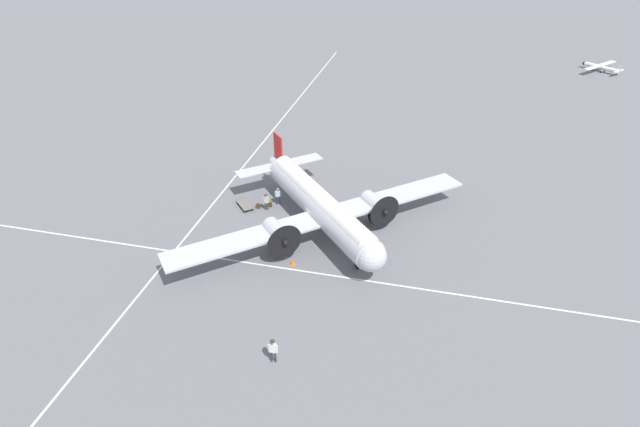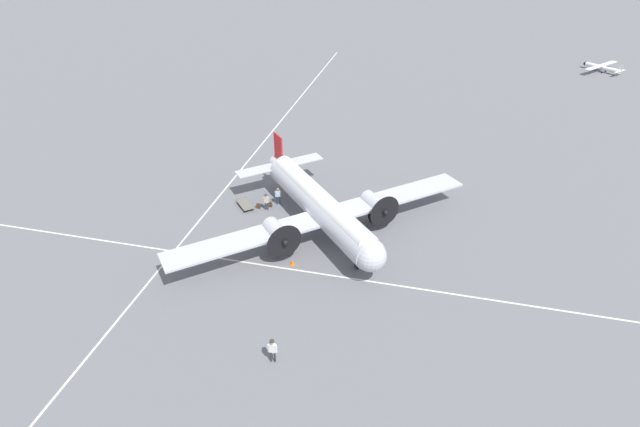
# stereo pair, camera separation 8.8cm
# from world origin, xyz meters

# --- Properties ---
(ground_plane) EXTENTS (300.00, 300.00, 0.00)m
(ground_plane) POSITION_xyz_m (0.00, 0.00, 0.00)
(ground_plane) COLOR slate
(apron_line_eastwest) EXTENTS (120.00, 0.16, 0.01)m
(apron_line_eastwest) POSITION_xyz_m (0.00, -6.06, 0.00)
(apron_line_eastwest) COLOR silver
(apron_line_eastwest) RESTS_ON ground_plane
(apron_line_northsouth) EXTENTS (0.16, 120.00, 0.01)m
(apron_line_northsouth) POSITION_xyz_m (-11.07, 0.00, 0.00)
(apron_line_northsouth) COLOR silver
(apron_line_northsouth) RESTS_ON ground_plane
(airliner_main) EXTENTS (22.55, 20.94, 5.74)m
(airliner_main) POSITION_xyz_m (0.27, -0.31, 2.51)
(airliner_main) COLOR silver
(airliner_main) RESTS_ON ground_plane
(crew_foreground) EXTENTS (0.62, 0.34, 1.83)m
(crew_foreground) POSITION_xyz_m (0.62, -15.28, 1.15)
(crew_foreground) COLOR #2D2D33
(crew_foreground) RESTS_ON ground_plane
(passenger_boarding) EXTENTS (0.55, 0.32, 1.65)m
(passenger_boarding) POSITION_xyz_m (-5.67, 2.04, 1.03)
(passenger_boarding) COLOR navy
(passenger_boarding) RESTS_ON ground_plane
(ramp_agent) EXTENTS (0.57, 0.32, 1.77)m
(ramp_agent) POSITION_xyz_m (-4.90, 3.29, 1.08)
(ramp_agent) COLOR navy
(ramp_agent) RESTS_ON ground_plane
(suitcase_near_door) EXTENTS (0.49, 0.17, 0.56)m
(suitcase_near_door) POSITION_xyz_m (-5.58, 2.62, 0.26)
(suitcase_near_door) COLOR #47331E
(suitcase_near_door) RESTS_ON ground_plane
(suitcase_upright_spare) EXTENTS (0.38, 0.17, 0.54)m
(suitcase_upright_spare) POSITION_xyz_m (-6.51, 2.10, 0.25)
(suitcase_upright_spare) COLOR #47331E
(suitcase_upright_spare) RESTS_ON ground_plane
(baggage_cart) EXTENTS (2.19, 2.27, 0.56)m
(baggage_cart) POSITION_xyz_m (-7.81, 2.01, 0.28)
(baggage_cart) COLOR #6B665B
(baggage_cart) RESTS_ON ground_plane
(light_aircraft_distant) EXTENTS (6.81, 7.30, 1.76)m
(light_aircraft_distant) POSITION_xyz_m (35.28, 57.99, 0.77)
(light_aircraft_distant) COLOR white
(light_aircraft_distant) RESTS_ON ground_plane
(traffic_cone) EXTENTS (0.39, 0.39, 0.51)m
(traffic_cone) POSITION_xyz_m (-0.97, -5.46, 0.24)
(traffic_cone) COLOR orange
(traffic_cone) RESTS_ON ground_plane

